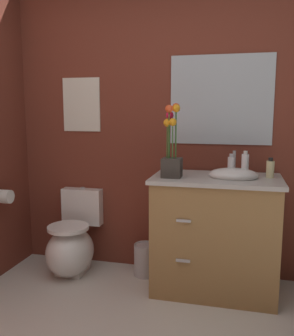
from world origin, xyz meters
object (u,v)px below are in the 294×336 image
at_px(vanity_cabinet, 215,233).
at_px(lotion_bottle, 231,166).
at_px(hand_wash_bottle, 270,169).
at_px(trash_bin, 145,259).
at_px(wall_poster, 82,105).
at_px(soap_bottle, 245,165).
at_px(toilet, 72,245).
at_px(flower_vase, 172,153).
at_px(wall_mirror, 221,100).
at_px(toilet_paper_roll, 5,196).

distance_m(vanity_cabinet, lotion_bottle, 0.52).
distance_m(vanity_cabinet, hand_wash_bottle, 0.62).
relative_size(hand_wash_bottle, trash_bin, 0.54).
bearing_deg(hand_wash_bottle, wall_poster, 171.44).
relative_size(hand_wash_bottle, wall_poster, 0.32).
height_order(vanity_cabinet, soap_bottle, soap_bottle).
xyz_separation_m(toilet, soap_bottle, (1.39, 0.03, 0.73)).
bearing_deg(flower_vase, soap_bottle, 15.65).
distance_m(lotion_bottle, wall_mirror, 0.54).
bearing_deg(wall_poster, lotion_bottle, -9.34).
distance_m(toilet, lotion_bottle, 1.47).
relative_size(flower_vase, wall_mirror, 0.67).
relative_size(flower_vase, toilet_paper_roll, 4.87).
bearing_deg(trash_bin, hand_wash_bottle, -3.69).
bearing_deg(toilet, vanity_cabinet, -1.27).
xyz_separation_m(toilet, lotion_bottle, (1.29, 0.06, 0.72)).
height_order(trash_bin, wall_mirror, wall_mirror).
bearing_deg(wall_mirror, toilet, -167.30).
relative_size(toilet, wall_mirror, 0.86).
relative_size(soap_bottle, lotion_bottle, 1.17).
bearing_deg(toilet_paper_roll, soap_bottle, 6.88).
bearing_deg(vanity_cabinet, soap_bottle, 15.86).
bearing_deg(trash_bin, toilet, -171.30).
bearing_deg(flower_vase, toilet, 172.39).
distance_m(toilet, soap_bottle, 1.57).
bearing_deg(hand_wash_bottle, trash_bin, 176.31).
distance_m(wall_poster, toilet_paper_roll, 1.00).
bearing_deg(wall_mirror, wall_poster, 180.00).
height_order(vanity_cabinet, toilet_paper_roll, vanity_cabinet).
distance_m(flower_vase, wall_poster, 1.01).
distance_m(vanity_cabinet, wall_mirror, 1.04).
bearing_deg(vanity_cabinet, trash_bin, 168.32).
height_order(soap_bottle, toilet_paper_roll, soap_bottle).
bearing_deg(hand_wash_bottle, lotion_bottle, 175.07).
distance_m(flower_vase, hand_wash_bottle, 0.72).
xyz_separation_m(wall_poster, toilet_paper_roll, (-0.49, -0.46, -0.74)).
distance_m(hand_wash_bottle, wall_mirror, 0.67).
xyz_separation_m(lotion_bottle, wall_mirror, (-0.10, 0.21, 0.49)).
distance_m(soap_bottle, lotion_bottle, 0.10).
height_order(vanity_cabinet, flower_vase, flower_vase).
distance_m(soap_bottle, trash_bin, 1.14).
height_order(soap_bottle, trash_bin, soap_bottle).
height_order(hand_wash_bottle, trash_bin, hand_wash_bottle).
bearing_deg(lotion_bottle, soap_bottle, -14.52).
xyz_separation_m(soap_bottle, toilet_paper_roll, (-1.87, -0.23, -0.29)).
height_order(toilet, hand_wash_bottle, hand_wash_bottle).
xyz_separation_m(vanity_cabinet, trash_bin, (-0.58, 0.12, -0.32)).
height_order(toilet, soap_bottle, soap_bottle).
height_order(soap_bottle, hand_wash_bottle, soap_bottle).
xyz_separation_m(wall_mirror, toilet_paper_roll, (-1.67, -0.46, -0.77)).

